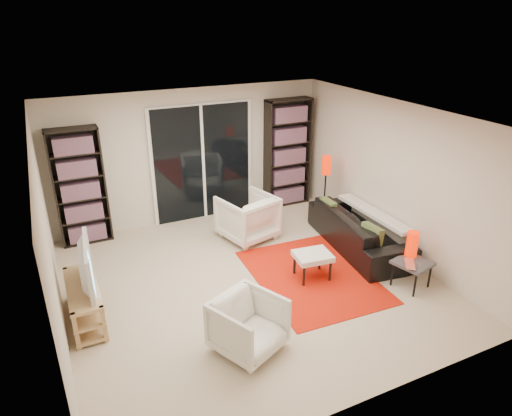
# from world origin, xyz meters

# --- Properties ---
(floor) EXTENTS (5.00, 5.00, 0.00)m
(floor) POSITION_xyz_m (0.00, 0.00, 0.00)
(floor) COLOR beige
(floor) RESTS_ON ground
(wall_back) EXTENTS (5.00, 0.02, 2.40)m
(wall_back) POSITION_xyz_m (0.00, 2.50, 1.20)
(wall_back) COLOR beige
(wall_back) RESTS_ON ground
(wall_front) EXTENTS (5.00, 0.02, 2.40)m
(wall_front) POSITION_xyz_m (0.00, -2.50, 1.20)
(wall_front) COLOR beige
(wall_front) RESTS_ON ground
(wall_left) EXTENTS (0.02, 5.00, 2.40)m
(wall_left) POSITION_xyz_m (-2.50, 0.00, 1.20)
(wall_left) COLOR beige
(wall_left) RESTS_ON ground
(wall_right) EXTENTS (0.02, 5.00, 2.40)m
(wall_right) POSITION_xyz_m (2.50, 0.00, 1.20)
(wall_right) COLOR beige
(wall_right) RESTS_ON ground
(ceiling) EXTENTS (5.00, 5.00, 0.02)m
(ceiling) POSITION_xyz_m (0.00, 0.00, 2.40)
(ceiling) COLOR white
(ceiling) RESTS_ON wall_back
(sliding_door) EXTENTS (1.92, 0.08, 2.16)m
(sliding_door) POSITION_xyz_m (0.20, 2.46, 1.05)
(sliding_door) COLOR white
(sliding_door) RESTS_ON ground
(bookshelf_left) EXTENTS (0.80, 0.30, 1.95)m
(bookshelf_left) POSITION_xyz_m (-1.95, 2.33, 0.98)
(bookshelf_left) COLOR black
(bookshelf_left) RESTS_ON ground
(bookshelf_right) EXTENTS (0.90, 0.30, 2.10)m
(bookshelf_right) POSITION_xyz_m (1.90, 2.33, 1.05)
(bookshelf_right) COLOR black
(bookshelf_right) RESTS_ON ground
(tv_stand) EXTENTS (0.37, 1.15, 0.50)m
(tv_stand) POSITION_xyz_m (-2.23, 0.09, 0.26)
(tv_stand) COLOR tan
(tv_stand) RESTS_ON floor
(tv) EXTENTS (0.21, 0.99, 0.57)m
(tv) POSITION_xyz_m (-2.21, 0.09, 0.78)
(tv) COLOR black
(tv) RESTS_ON tv_stand
(rug) EXTENTS (1.72, 2.27, 0.01)m
(rug) POSITION_xyz_m (0.89, -0.27, 0.01)
(rug) COLOR red
(rug) RESTS_ON floor
(sofa) EXTENTS (1.10, 2.24, 0.63)m
(sofa) POSITION_xyz_m (2.07, 0.19, 0.31)
(sofa) COLOR black
(sofa) RESTS_ON floor
(armchair_back) EXTENTS (1.02, 1.03, 0.78)m
(armchair_back) POSITION_xyz_m (0.55, 1.27, 0.39)
(armchair_back) COLOR white
(armchair_back) RESTS_ON floor
(armchair_front) EXTENTS (0.95, 0.96, 0.66)m
(armchair_front) POSITION_xyz_m (-0.60, -1.29, 0.33)
(armchair_front) COLOR white
(armchair_front) RESTS_ON floor
(ottoman) EXTENTS (0.56, 0.48, 0.40)m
(ottoman) POSITION_xyz_m (0.87, -0.30, 0.34)
(ottoman) COLOR white
(ottoman) RESTS_ON floor
(side_table) EXTENTS (0.56, 0.56, 0.40)m
(side_table) POSITION_xyz_m (2.02, -1.09, 0.35)
(side_table) COLOR #3E3F43
(side_table) RESTS_ON floor
(laptop) EXTENTS (0.36, 0.38, 0.03)m
(laptop) POSITION_xyz_m (1.94, -1.17, 0.41)
(laptop) COLOR silver
(laptop) RESTS_ON side_table
(table_lamp) EXTENTS (0.17, 0.17, 0.37)m
(table_lamp) POSITION_xyz_m (2.10, -0.94, 0.59)
(table_lamp) COLOR red
(table_lamp) RESTS_ON side_table
(floor_lamp) EXTENTS (0.19, 0.19, 1.24)m
(floor_lamp) POSITION_xyz_m (2.13, 1.33, 0.93)
(floor_lamp) COLOR black
(floor_lamp) RESTS_ON floor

